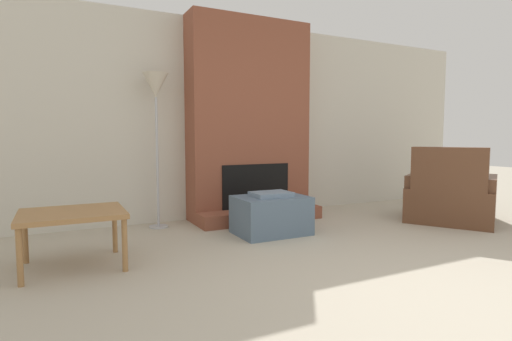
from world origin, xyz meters
name	(u,v)px	position (x,y,z in m)	size (l,w,h in m)	color
ground_plane	(454,302)	(0.00, 0.00, 0.00)	(24.00, 24.00, 0.00)	#B2A893
wall_back	(242,121)	(0.00, 3.34, 1.30)	(8.07, 0.06, 2.60)	beige
fireplace	(250,125)	(0.00, 3.09, 1.24)	(1.64, 0.73, 2.60)	brown
ottoman	(271,214)	(-0.19, 2.15, 0.22)	(0.78, 0.57, 0.47)	slate
armchair	(450,199)	(2.15, 1.68, 0.29)	(1.35, 1.36, 0.96)	brown
side_table	(72,217)	(-2.20, 1.89, 0.42)	(0.81, 0.68, 0.47)	#9E7042
floor_lamp_left	(156,94)	(-1.24, 3.03, 1.57)	(0.29, 0.29, 1.82)	#ADADB2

